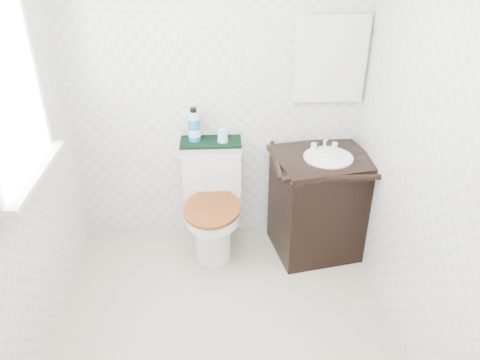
{
  "coord_description": "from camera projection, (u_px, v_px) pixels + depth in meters",
  "views": [
    {
      "loc": [
        0.02,
        -2.1,
        2.33
      ],
      "look_at": [
        0.15,
        0.75,
        0.73
      ],
      "focal_mm": 35.0,
      "sensor_mm": 36.0,
      "label": 1
    }
  ],
  "objects": [
    {
      "name": "floor",
      "position": [
        222.0,
        338.0,
        2.97
      ],
      "size": [
        2.4,
        2.4,
        0.0
      ],
      "primitive_type": "plane",
      "color": "#B8B294",
      "rests_on": "ground"
    },
    {
      "name": "wall_back",
      "position": [
        216.0,
        94.0,
        3.43
      ],
      "size": [
        2.4,
        0.0,
        2.4
      ],
      "primitive_type": "plane",
      "rotation": [
        1.57,
        0.0,
        0.0
      ],
      "color": "silver",
      "rests_on": "ground"
    },
    {
      "name": "wall_right",
      "position": [
        429.0,
        167.0,
        2.43
      ],
      "size": [
        0.0,
        2.4,
        2.4
      ],
      "primitive_type": "plane",
      "rotation": [
        1.57,
        0.0,
        -1.57
      ],
      "color": "silver",
      "rests_on": "ground"
    },
    {
      "name": "window",
      "position": [
        6.0,
        93.0,
        2.38
      ],
      "size": [
        0.02,
        0.7,
        0.9
      ],
      "primitive_type": "cube",
      "color": "white",
      "rests_on": "wall_left"
    },
    {
      "name": "mirror",
      "position": [
        330.0,
        60.0,
        3.32
      ],
      "size": [
        0.5,
        0.02,
        0.6
      ],
      "primitive_type": "cube",
      "color": "silver",
      "rests_on": "wall_back"
    },
    {
      "name": "toilet",
      "position": [
        213.0,
        207.0,
        3.62
      ],
      "size": [
        0.47,
        0.66,
        0.86
      ],
      "color": "white",
      "rests_on": "floor"
    },
    {
      "name": "vanity",
      "position": [
        319.0,
        202.0,
        3.58
      ],
      "size": [
        0.78,
        0.7,
        0.92
      ],
      "color": "black",
      "rests_on": "floor"
    },
    {
      "name": "trash_bin",
      "position": [
        213.0,
        233.0,
        3.73
      ],
      "size": [
        0.2,
        0.17,
        0.27
      ],
      "color": "white",
      "rests_on": "floor"
    },
    {
      "name": "towel",
      "position": [
        211.0,
        142.0,
        3.49
      ],
      "size": [
        0.46,
        0.22,
        0.02
      ],
      "primitive_type": "cube",
      "color": "black",
      "rests_on": "toilet"
    },
    {
      "name": "mouthwash_bottle",
      "position": [
        194.0,
        125.0,
        3.44
      ],
      "size": [
        0.09,
        0.09,
        0.26
      ],
      "color": "blue",
      "rests_on": "towel"
    },
    {
      "name": "cup",
      "position": [
        223.0,
        135.0,
        3.45
      ],
      "size": [
        0.08,
        0.08,
        0.1
      ],
      "primitive_type": "cone",
      "color": "#97D3F7",
      "rests_on": "towel"
    },
    {
      "name": "soap_bar",
      "position": [
        315.0,
        148.0,
        3.48
      ],
      "size": [
        0.07,
        0.05,
        0.02
      ],
      "primitive_type": "ellipsoid",
      "color": "teal",
      "rests_on": "vanity"
    }
  ]
}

